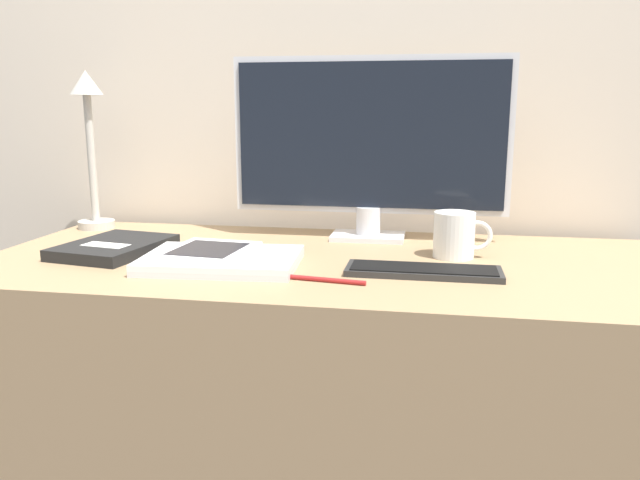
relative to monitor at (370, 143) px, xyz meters
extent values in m
cube|color=beige|center=(-0.07, 0.17, 0.23)|extent=(3.60, 0.05, 2.40)
cube|color=#997A56|center=(-0.07, -0.22, -0.60)|extent=(1.44, 0.64, 0.74)
cube|color=silver|center=(0.00, 0.00, -0.22)|extent=(0.17, 0.11, 0.01)
cylinder|color=silver|center=(0.00, 0.00, -0.18)|extent=(0.06, 0.06, 0.07)
cube|color=silver|center=(0.00, 0.00, 0.02)|extent=(0.65, 0.01, 0.36)
cube|color=black|center=(0.00, -0.01, 0.02)|extent=(0.62, 0.01, 0.34)
cube|color=#282828|center=(0.14, -0.31, -0.22)|extent=(0.29, 0.10, 0.01)
cube|color=black|center=(0.14, -0.31, -0.22)|extent=(0.27, 0.08, 0.00)
cube|color=silver|center=(-0.26, -0.32, -0.22)|extent=(0.32, 0.23, 0.01)
cube|color=silver|center=(-0.26, -0.32, -0.21)|extent=(0.32, 0.23, 0.01)
cube|color=white|center=(-0.29, -0.31, -0.20)|extent=(0.18, 0.20, 0.01)
cube|color=black|center=(-0.29, -0.31, -0.20)|extent=(0.14, 0.15, 0.00)
cylinder|color=#BCB7AD|center=(-0.72, 0.01, -0.22)|extent=(0.09, 0.09, 0.02)
cylinder|color=#BCB7AD|center=(-0.72, 0.01, -0.05)|extent=(0.02, 0.02, 0.32)
cone|color=#BCB7AD|center=(-0.72, 0.01, 0.14)|extent=(0.08, 0.08, 0.06)
cube|color=black|center=(-0.53, -0.25, -0.22)|extent=(0.22, 0.27, 0.02)
cube|color=silver|center=(-0.53, -0.28, -0.20)|extent=(0.10, 0.06, 0.00)
cylinder|color=white|center=(0.20, -0.16, -0.18)|extent=(0.09, 0.09, 0.10)
torus|color=white|center=(0.24, -0.16, -0.18)|extent=(0.06, 0.01, 0.06)
cylinder|color=maroon|center=(-0.04, -0.40, -0.22)|extent=(0.15, 0.03, 0.01)
camera|label=1|loc=(0.15, -1.47, 0.08)|focal=35.00mm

